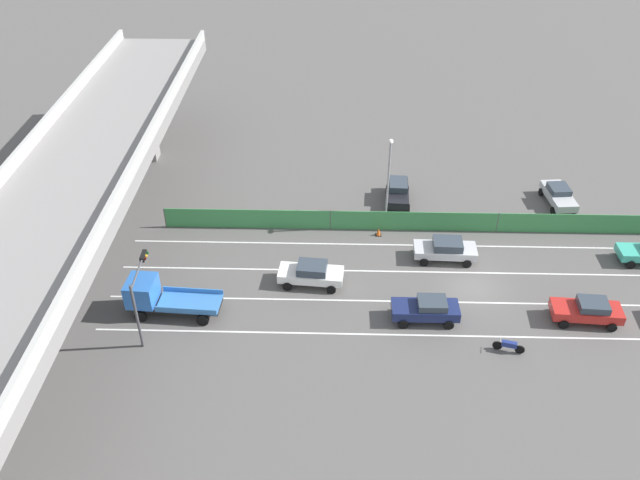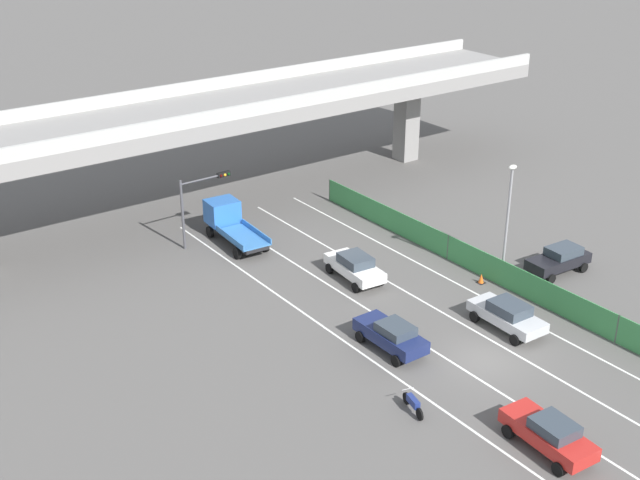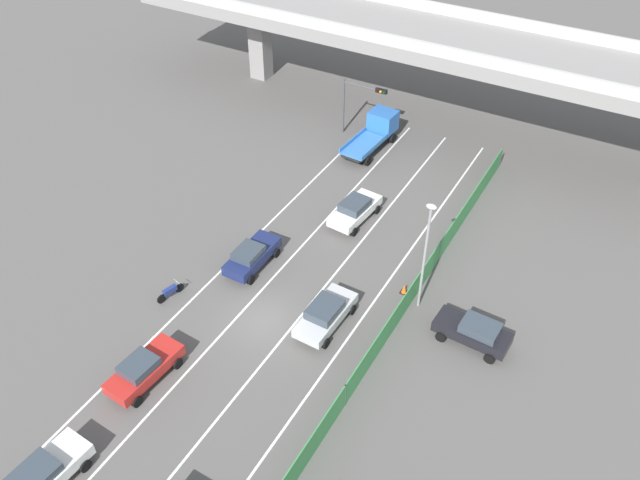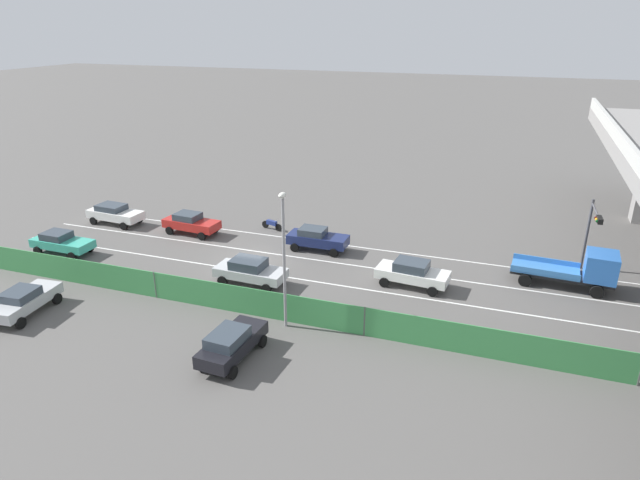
{
  "view_description": "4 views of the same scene",
  "coord_description": "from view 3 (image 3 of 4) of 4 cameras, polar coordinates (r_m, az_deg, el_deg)",
  "views": [
    {
      "loc": [
        -35.32,
        9.7,
        29.17
      ],
      "look_at": [
        2.91,
        10.7,
        1.77
      ],
      "focal_mm": 36.57,
      "sensor_mm": 36.0,
      "label": 1
    },
    {
      "loc": [
        -28.73,
        -24.86,
        23.57
      ],
      "look_at": [
        -1.34,
        12.88,
        2.48
      ],
      "focal_mm": 46.53,
      "sensor_mm": 36.0,
      "label": 2
    },
    {
      "loc": [
        15.94,
        -21.46,
        28.4
      ],
      "look_at": [
        0.2,
        6.17,
        1.84
      ],
      "focal_mm": 36.51,
      "sensor_mm": 36.0,
      "label": 3
    },
    {
      "loc": [
        31.71,
        16.29,
        15.62
      ],
      "look_at": [
        0.19,
        5.12,
        2.31
      ],
      "focal_mm": 31.04,
      "sensor_mm": 36.0,
      "label": 4
    }
  ],
  "objects": [
    {
      "name": "street_lamp",
      "position": [
        37.1,
        9.26,
        -0.68
      ],
      "size": [
        0.6,
        0.36,
        7.63
      ],
      "color": "gray",
      "rests_on": "ground"
    },
    {
      "name": "elevated_overpass",
      "position": [
        55.28,
        11.01,
        16.49
      ],
      "size": [
        56.74,
        8.43,
        8.71
      ],
      "color": "gray",
      "rests_on": "ground"
    },
    {
      "name": "parked_sedan_dark",
      "position": [
        38.03,
        13.35,
        -7.8
      ],
      "size": [
        4.4,
        2.12,
        1.69
      ],
      "color": "black",
      "rests_on": "ground"
    },
    {
      "name": "lane_line_right_edge",
      "position": [
        39.38,
        4.04,
        -6.4
      ],
      "size": [
        0.14,
        42.99,
        0.01
      ],
      "primitive_type": "cube",
      "color": "silver",
      "rests_on": "ground"
    },
    {
      "name": "traffic_cone",
      "position": [
        40.66,
        7.39,
        -4.28
      ],
      "size": [
        0.47,
        0.47,
        0.63
      ],
      "color": "orange",
      "rests_on": "ground"
    },
    {
      "name": "lane_line_mid_left",
      "position": [
        41.69,
        -4.03,
        -3.18
      ],
      "size": [
        0.14,
        42.99,
        0.01
      ],
      "primitive_type": "cube",
      "color": "silver",
      "rests_on": "ground"
    },
    {
      "name": "car_hatchback_white",
      "position": [
        34.29,
        -23.29,
        -18.48
      ],
      "size": [
        2.27,
        4.75,
        1.61
      ],
      "color": "silver",
      "rests_on": "ground"
    },
    {
      "name": "car_sedan_navy",
      "position": [
        41.93,
        -6.02,
        -1.36
      ],
      "size": [
        1.93,
        4.37,
        1.65
      ],
      "color": "navy",
      "rests_on": "ground"
    },
    {
      "name": "motorcycle",
      "position": [
        40.97,
        -12.99,
        -4.42
      ],
      "size": [
        0.72,
        1.91,
        0.93
      ],
      "color": "black",
      "rests_on": "ground"
    },
    {
      "name": "lane_line_left_edge",
      "position": [
        43.17,
        -7.68,
        -1.7
      ],
      "size": [
        0.14,
        42.99,
        0.01
      ],
      "primitive_type": "cube",
      "color": "silver",
      "rests_on": "ground"
    },
    {
      "name": "ground_plane",
      "position": [
        39.0,
        -4.79,
        -7.05
      ],
      "size": [
        300.0,
        300.0,
        0.0
      ],
      "primitive_type": "plane",
      "color": "#565451"
    },
    {
      "name": "car_sedan_red",
      "position": [
        36.57,
        -15.2,
        -10.83
      ],
      "size": [
        2.19,
        4.56,
        1.65
      ],
      "color": "red",
      "rests_on": "ground"
    },
    {
      "name": "car_sedan_white",
      "position": [
        45.55,
        3.09,
        2.69
      ],
      "size": [
        2.34,
        4.65,
        1.67
      ],
      "color": "white",
      "rests_on": "ground"
    },
    {
      "name": "green_fence",
      "position": [
        38.26,
        6.8,
        -6.57
      ],
      "size": [
        0.1,
        39.09,
        1.69
      ],
      "color": "#3D8E4C",
      "rests_on": "ground"
    },
    {
      "name": "lane_line_mid_right",
      "position": [
        40.42,
        -0.12,
        -4.76
      ],
      "size": [
        0.14,
        42.99,
        0.01
      ],
      "primitive_type": "cube",
      "color": "silver",
      "rests_on": "ground"
    },
    {
      "name": "car_sedan_silver",
      "position": [
        38.0,
        0.49,
        -6.47
      ],
      "size": [
        2.16,
        4.6,
        1.65
      ],
      "color": "#B7BABC",
      "rests_on": "ground"
    },
    {
      "name": "traffic_light",
      "position": [
        53.89,
        3.47,
        12.32
      ],
      "size": [
        3.86,
        0.42,
        4.9
      ],
      "color": "#47474C",
      "rests_on": "ground"
    },
    {
      "name": "flatbed_truck_blue",
      "position": [
        54.03,
        5.01,
        9.6
      ],
      "size": [
        2.67,
        6.17,
        2.51
      ],
      "color": "black",
      "rests_on": "ground"
    }
  ]
}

